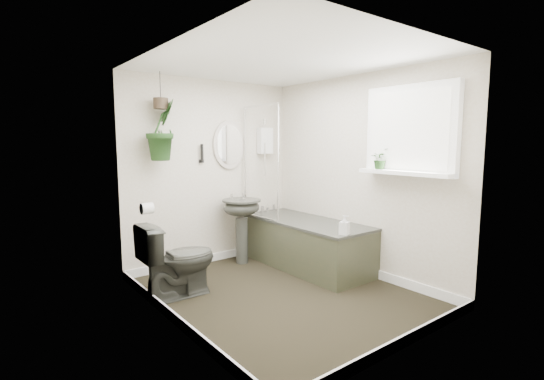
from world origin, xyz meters
TOP-DOWN VIEW (x-y plane):
  - floor at (0.00, 0.00)m, footprint 2.30×2.80m
  - ceiling at (0.00, 0.00)m, footprint 2.30×2.80m
  - wall_back at (0.00, 1.41)m, footprint 2.30×0.02m
  - wall_front at (0.00, -1.41)m, footprint 2.30×0.02m
  - wall_left at (-1.16, 0.00)m, footprint 0.02×2.80m
  - wall_right at (1.16, 0.00)m, footprint 0.02×2.80m
  - skirting at (0.00, 0.00)m, footprint 2.30×2.80m
  - bathtub at (0.80, 0.50)m, footprint 0.72×1.72m
  - bath_screen at (0.47, 0.99)m, footprint 0.04×0.72m
  - shower_box at (0.80, 1.34)m, footprint 0.20×0.10m
  - oval_mirror at (0.25, 1.37)m, footprint 0.46×0.03m
  - wall_sconce at (-0.15, 1.36)m, footprint 0.04×0.04m
  - toilet_roll_holder at (-1.10, 0.70)m, footprint 0.11×0.11m
  - window_recess at (1.09, -0.70)m, footprint 0.08×1.00m
  - window_sill at (1.02, -0.70)m, footprint 0.18×1.00m
  - window_blinds at (1.04, -0.70)m, footprint 0.01×0.86m
  - toilet at (-0.85, 0.58)m, footprint 0.75×0.43m
  - pedestal_sink at (0.25, 1.10)m, footprint 0.52×0.46m
  - sill_plant at (1.01, -0.40)m, footprint 0.24×0.22m
  - hanging_plant at (-0.70, 1.25)m, footprint 0.49×0.47m
  - soap_bottle at (0.61, -0.29)m, footprint 0.12×0.12m
  - hanging_pot at (-0.70, 1.25)m, footprint 0.16×0.16m

SIDE VIEW (x-z plane):
  - floor at x=0.00m, z-range -0.02..0.00m
  - skirting at x=0.00m, z-range 0.00..0.10m
  - bathtub at x=0.80m, z-range 0.00..0.58m
  - toilet at x=-0.85m, z-range 0.00..0.76m
  - pedestal_sink at x=0.25m, z-range 0.00..0.82m
  - soap_bottle at x=0.61m, z-range 0.58..0.78m
  - toilet_roll_holder at x=-1.10m, z-range 0.84..0.96m
  - wall_back at x=0.00m, z-range 0.00..2.30m
  - wall_front at x=0.00m, z-range 0.00..2.30m
  - wall_left at x=-1.16m, z-range 0.00..2.30m
  - wall_right at x=1.16m, z-range 0.00..2.30m
  - window_sill at x=1.02m, z-range 1.21..1.25m
  - bath_screen at x=0.47m, z-range 0.58..1.98m
  - sill_plant at x=1.01m, z-range 1.25..1.47m
  - wall_sconce at x=-0.15m, z-range 1.29..1.51m
  - oval_mirror at x=0.25m, z-range 1.19..1.81m
  - shower_box at x=0.80m, z-range 1.38..1.73m
  - window_recess at x=1.09m, z-range 1.20..2.10m
  - window_blinds at x=1.04m, z-range 1.27..2.03m
  - hanging_plant at x=-0.70m, z-range 1.33..2.02m
  - hanging_pot at x=-0.70m, z-range 1.90..2.02m
  - ceiling at x=0.00m, z-range 2.30..2.32m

